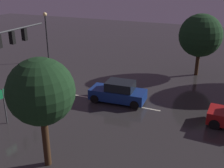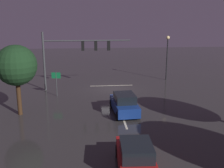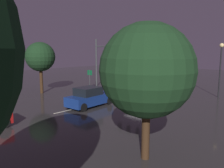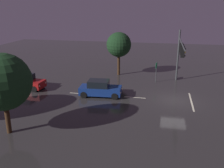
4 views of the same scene
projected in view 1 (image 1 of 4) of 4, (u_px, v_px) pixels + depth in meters
name	position (u px, v px, depth m)	size (l,w,h in m)	color
ground_plane	(37.00, 88.00, 24.44)	(80.00, 80.00, 0.00)	#2D2B2B
lane_dash_far	(76.00, 95.00, 22.94)	(2.20, 0.16, 0.01)	beige
lane_dash_mid	(146.00, 108.00, 20.69)	(2.20, 0.16, 0.01)	beige
stop_bar	(23.00, 85.00, 25.04)	(5.00, 0.16, 0.01)	beige
car_approaching	(118.00, 92.00, 21.50)	(2.15, 4.46, 1.70)	navy
street_lamp_left_kerb	(46.00, 28.00, 30.69)	(0.44, 0.44, 5.56)	black
route_sign	(4.00, 99.00, 17.95)	(0.90, 0.16, 2.50)	#383A3D
tree_left_near	(200.00, 36.00, 26.30)	(4.09, 4.09, 6.01)	#382314
tree_right_near	(41.00, 92.00, 13.08)	(3.28, 3.28, 5.78)	#382314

